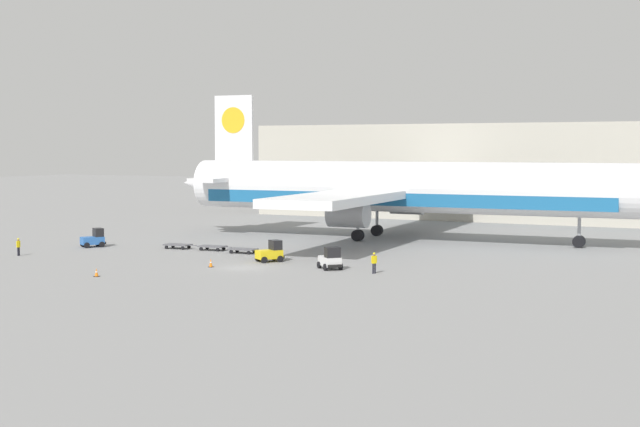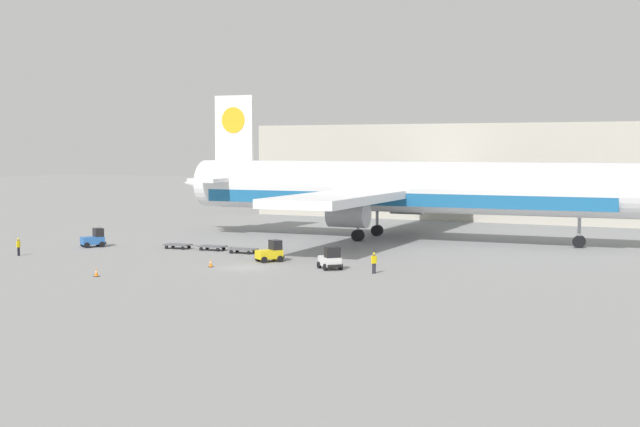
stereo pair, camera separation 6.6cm
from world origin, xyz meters
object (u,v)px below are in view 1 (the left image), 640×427
(baggage_tug_foreground, at_px, (271,252))
(traffic_cone_far, at_px, (211,263))
(baggage_tug_far, at_px, (94,239))
(ground_crew_near, at_px, (374,261))
(traffic_cone_near, at_px, (96,273))
(airplane_main, at_px, (395,189))
(baggage_dolly_lead, at_px, (178,245))
(baggage_tug_mid, at_px, (331,259))
(ground_crew_far, at_px, (18,245))
(baggage_dolly_second, at_px, (213,247))
(baggage_dolly_third, at_px, (243,249))

(baggage_tug_foreground, relative_size, traffic_cone_far, 3.69)
(baggage_tug_far, relative_size, traffic_cone_far, 3.71)
(ground_crew_near, xyz_separation_m, traffic_cone_near, (-19.90, -11.68, -0.73))
(airplane_main, distance_m, baggage_dolly_lead, 25.91)
(baggage_tug_mid, xyz_separation_m, ground_crew_far, (-31.73, -4.62, 0.15))
(baggage_dolly_lead, height_order, traffic_cone_near, traffic_cone_near)
(baggage_tug_mid, height_order, traffic_cone_near, baggage_tug_mid)
(baggage_tug_mid, relative_size, ground_crew_far, 1.57)
(airplane_main, height_order, ground_crew_far, airplane_main)
(baggage_dolly_second, bearing_deg, airplane_main, 51.48)
(baggage_tug_foreground, bearing_deg, baggage_tug_far, 120.84)
(baggage_dolly_second, height_order, traffic_cone_far, traffic_cone_far)
(baggage_dolly_second, bearing_deg, baggage_tug_mid, -26.91)
(baggage_dolly_lead, xyz_separation_m, baggage_dolly_third, (8.25, -0.51, 0.00))
(ground_crew_near, relative_size, traffic_cone_near, 2.59)
(baggage_tug_foreground, distance_m, baggage_tug_far, 23.05)
(baggage_tug_mid, bearing_deg, baggage_dolly_third, -163.19)
(baggage_tug_far, height_order, ground_crew_near, baggage_tug_far)
(baggage_dolly_third, xyz_separation_m, ground_crew_near, (17.33, -7.46, 0.68))
(baggage_tug_foreground, distance_m, baggage_dolly_second, 11.16)
(baggage_dolly_third, distance_m, traffic_cone_near, 19.32)
(traffic_cone_far, bearing_deg, airplane_main, 78.00)
(baggage_tug_foreground, height_order, baggage_dolly_second, baggage_tug_foreground)
(baggage_tug_mid, bearing_deg, baggage_dolly_lead, -154.53)
(baggage_tug_mid, bearing_deg, traffic_cone_far, -117.42)
(baggage_dolly_lead, bearing_deg, ground_crew_far, -134.65)
(baggage_dolly_lead, bearing_deg, ground_crew_near, -20.33)
(baggage_dolly_lead, distance_m, baggage_dolly_second, 4.13)
(ground_crew_near, bearing_deg, baggage_tug_foreground, -71.59)
(baggage_tug_far, height_order, ground_crew_far, baggage_tug_far)
(traffic_cone_near, bearing_deg, baggage_tug_foreground, 60.63)
(baggage_dolly_second, distance_m, ground_crew_near, 23.01)
(ground_crew_near, bearing_deg, baggage_tug_mid, -66.29)
(airplane_main, relative_size, baggage_tug_mid, 21.20)
(baggage_tug_foreground, distance_m, ground_crew_far, 25.45)
(baggage_tug_far, height_order, traffic_cone_near, baggage_tug_far)
(airplane_main, relative_size, baggage_dolly_third, 15.55)
(ground_crew_near, xyz_separation_m, ground_crew_far, (-36.14, -3.91, -0.04))
(ground_crew_near, bearing_deg, baggage_dolly_second, -78.21)
(baggage_tug_far, bearing_deg, baggage_dolly_lead, -40.68)
(ground_crew_far, distance_m, traffic_cone_far, 21.57)
(baggage_tug_far, relative_size, baggage_dolly_lead, 0.75)
(baggage_tug_mid, distance_m, baggage_dolly_third, 14.60)
(baggage_dolly_lead, distance_m, ground_crew_near, 26.80)
(airplane_main, relative_size, baggage_tug_foreground, 20.73)
(baggage_dolly_lead, relative_size, traffic_cone_near, 5.37)
(baggage_tug_far, bearing_deg, baggage_tug_foreground, -62.72)
(ground_crew_near, distance_m, traffic_cone_near, 23.09)
(baggage_tug_foreground, xyz_separation_m, ground_crew_far, (-24.50, -6.91, 0.15))
(baggage_dolly_lead, xyz_separation_m, ground_crew_near, (25.58, -7.97, 0.68))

